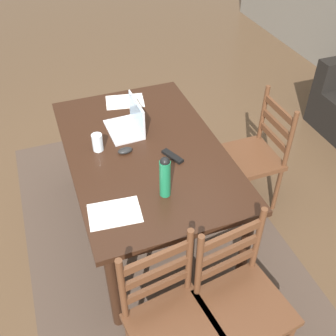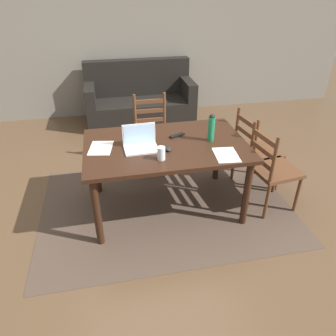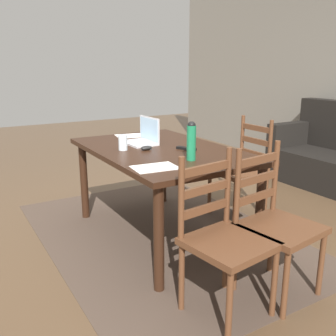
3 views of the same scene
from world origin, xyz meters
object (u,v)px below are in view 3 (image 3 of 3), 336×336
at_px(water_bottle, 191,140).
at_px(computer_mouse, 146,148).
at_px(tv_remote, 186,149).
at_px(chair_far_head, 242,170).
at_px(drinking_glass, 123,143).
at_px(chair_right_far, 275,224).
at_px(laptop, 144,137).
at_px(dining_table, 161,159).
at_px(chair_right_near, 224,239).

xyz_separation_m(water_bottle, computer_mouse, (-0.47, -0.12, -0.13)).
height_order(computer_mouse, tv_remote, computer_mouse).
relative_size(chair_far_head, drinking_glass, 7.71).
xyz_separation_m(chair_right_far, laptop, (-1.35, -0.23, 0.37)).
bearing_deg(chair_right_far, laptop, -170.31).
bearing_deg(chair_far_head, laptop, -105.60).
height_order(dining_table, drinking_glass, drinking_glass).
xyz_separation_m(chair_far_head, laptop, (-0.26, -0.92, 0.37)).
xyz_separation_m(chair_far_head, chair_right_far, (1.09, -0.69, 0.00)).
height_order(drinking_glass, computer_mouse, drinking_glass).
distance_m(dining_table, water_bottle, 0.51).
height_order(dining_table, water_bottle, water_bottle).
bearing_deg(laptop, water_bottle, 1.12).
relative_size(chair_right_far, tv_remote, 5.59).
height_order(chair_far_head, water_bottle, water_bottle).
bearing_deg(chair_far_head, dining_table, -90.00).
distance_m(chair_right_far, tv_remote, 0.99).
relative_size(dining_table, chair_right_far, 1.69).
bearing_deg(laptop, tv_remote, 23.52).
distance_m(chair_right_far, water_bottle, 0.81).
xyz_separation_m(chair_right_far, water_bottle, (-0.63, -0.22, 0.45)).
bearing_deg(laptop, dining_table, 6.71).
relative_size(chair_far_head, water_bottle, 3.39).
relative_size(laptop, computer_mouse, 3.28).
bearing_deg(computer_mouse, laptop, 154.08).
bearing_deg(dining_table, drinking_glass, -108.60).
height_order(chair_far_head, chair_right_far, same).
bearing_deg(water_bottle, chair_far_head, 116.95).
height_order(chair_far_head, laptop, laptop).
xyz_separation_m(chair_right_far, tv_remote, (-0.94, -0.05, 0.32)).
distance_m(chair_right_far, drinking_glass, 1.34).
bearing_deg(chair_right_near, dining_table, 169.05).
relative_size(laptop, water_bottle, 1.17).
bearing_deg(computer_mouse, drinking_glass, -122.96).
bearing_deg(chair_right_far, chair_right_near, -90.00).
bearing_deg(water_bottle, drinking_glass, -153.35).
bearing_deg(laptop, chair_far_head, 74.40).
distance_m(laptop, water_bottle, 0.72).
relative_size(chair_right_near, computer_mouse, 9.50).
height_order(chair_far_head, drinking_glass, chair_far_head).
xyz_separation_m(computer_mouse, tv_remote, (0.16, 0.28, -0.01)).
bearing_deg(chair_far_head, computer_mouse, -90.40).
bearing_deg(chair_right_far, water_bottle, -161.17).
bearing_deg(drinking_glass, chair_right_far, 22.60).
height_order(chair_right_near, chair_right_far, same).
relative_size(chair_right_near, chair_right_far, 1.00).
relative_size(chair_right_near, water_bottle, 3.39).
distance_m(chair_far_head, water_bottle, 1.11).
xyz_separation_m(laptop, tv_remote, (0.41, 0.18, -0.05)).
bearing_deg(dining_table, computer_mouse, -93.03).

